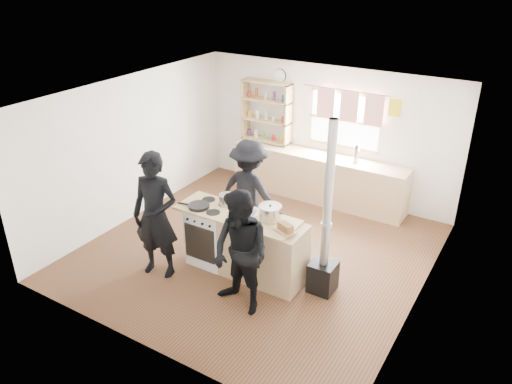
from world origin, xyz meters
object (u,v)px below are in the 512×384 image
(thermos, at_px, (356,154))
(person_far, at_px, (250,191))
(stockpot_counter, at_px, (270,213))
(stockpot_stove, at_px, (227,200))
(bread_board, at_px, (285,228))
(flue_heater, at_px, (325,250))
(cooking_island, at_px, (245,244))
(skillet_greens, at_px, (199,206))
(roast_tray, at_px, (242,214))
(person_near_left, at_px, (156,216))
(person_near_right, at_px, (241,253))

(thermos, distance_m, person_far, 2.18)
(stockpot_counter, bearing_deg, stockpot_stove, 175.64)
(bread_board, xyz_separation_m, flue_heater, (0.47, 0.26, -0.32))
(cooking_island, height_order, bread_board, bread_board)
(cooking_island, bearing_deg, stockpot_counter, 15.86)
(skillet_greens, xyz_separation_m, stockpot_counter, (1.07, 0.23, 0.08))
(bread_board, bearing_deg, skillet_greens, -178.31)
(stockpot_stove, bearing_deg, person_far, 93.99)
(skillet_greens, distance_m, roast_tray, 0.70)
(roast_tray, bearing_deg, person_far, 116.28)
(person_near_left, bearing_deg, cooking_island, 18.89)
(thermos, relative_size, flue_heater, 0.13)
(roast_tray, bearing_deg, person_near_left, -149.38)
(person_far, bearing_deg, skillet_greens, 79.19)
(stockpot_counter, bearing_deg, flue_heater, 5.27)
(thermos, relative_size, skillet_greens, 0.85)
(flue_heater, relative_size, person_near_left, 1.33)
(thermos, xyz_separation_m, roast_tray, (-0.59, -2.81, -0.09))
(stockpot_stove, bearing_deg, skillet_greens, -136.10)
(roast_tray, height_order, bread_board, bread_board)
(cooking_island, relative_size, stockpot_stove, 8.42)
(bread_board, distance_m, person_far, 1.51)
(person_far, bearing_deg, stockpot_counter, 139.82)
(skillet_greens, height_order, bread_board, bread_board)
(skillet_greens, xyz_separation_m, roast_tray, (0.70, 0.09, 0.01))
(stockpot_counter, xyz_separation_m, bread_board, (0.34, -0.19, -0.06))
(bread_board, height_order, person_far, person_far)
(roast_tray, relative_size, stockpot_counter, 1.35)
(person_near_left, bearing_deg, bread_board, 5.24)
(stockpot_stove, relative_size, person_near_left, 0.12)
(bread_board, height_order, person_near_right, person_near_right)
(stockpot_stove, distance_m, stockpot_counter, 0.77)
(stockpot_stove, bearing_deg, person_near_right, -47.30)
(skillet_greens, relative_size, person_near_left, 0.20)
(stockpot_stove, xyz_separation_m, person_near_left, (-0.65, -0.82, -0.07))
(cooking_island, bearing_deg, person_near_left, -148.26)
(stockpot_counter, relative_size, flue_heater, 0.13)
(thermos, height_order, person_near_right, person_near_right)
(flue_heater, bearing_deg, thermos, 102.83)
(flue_heater, height_order, person_near_right, flue_heater)
(thermos, xyz_separation_m, skillet_greens, (-1.29, -2.90, -0.10))
(stockpot_counter, bearing_deg, person_near_left, -151.80)
(stockpot_counter, xyz_separation_m, flue_heater, (0.81, 0.07, -0.37))
(skillet_greens, xyz_separation_m, stockpot_stove, (0.30, 0.29, 0.06))
(person_far, bearing_deg, flue_heater, 160.01)
(person_near_left, bearing_deg, thermos, 51.57)
(thermos, xyz_separation_m, stockpot_stove, (-0.99, -2.61, -0.05))
(stockpot_counter, distance_m, person_near_right, 0.85)
(person_near_right, bearing_deg, flue_heater, 62.65)
(roast_tray, xyz_separation_m, stockpot_counter, (0.37, 0.14, 0.06))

